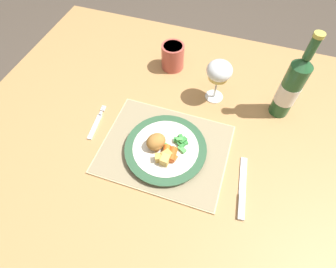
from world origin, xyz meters
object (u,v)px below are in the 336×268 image
(dinner_plate, at_px, (166,149))
(bottle, at_px, (291,87))
(drinking_cup, at_px, (173,56))
(table_knife, at_px, (242,193))
(dining_table, at_px, (180,149))
(fork, at_px, (96,124))
(wine_glass, at_px, (219,72))

(dinner_plate, xyz_separation_m, bottle, (0.30, 0.27, 0.09))
(bottle, xyz_separation_m, drinking_cup, (-0.40, 0.10, -0.06))
(bottle, bearing_deg, table_knife, -101.40)
(dining_table, xyz_separation_m, fork, (-0.27, -0.04, 0.08))
(bottle, bearing_deg, wine_glass, -178.45)
(fork, distance_m, bottle, 0.61)
(dinner_plate, relative_size, wine_glass, 1.60)
(fork, relative_size, drinking_cup, 1.47)
(drinking_cup, bearing_deg, bottle, -13.48)
(dinner_plate, bearing_deg, dining_table, 67.81)
(table_knife, bearing_deg, bottle, 78.60)
(fork, xyz_separation_m, drinking_cup, (0.15, 0.34, 0.05))
(dining_table, bearing_deg, wine_glass, 72.78)
(dining_table, relative_size, bottle, 4.69)
(dining_table, height_order, bottle, bottle)
(table_knife, height_order, bottle, bottle)
(fork, height_order, table_knife, table_knife)
(wine_glass, bearing_deg, bottle, 1.55)
(dinner_plate, height_order, wine_glass, wine_glass)
(table_knife, relative_size, wine_glass, 1.24)
(dinner_plate, xyz_separation_m, table_knife, (0.24, -0.06, -0.01))
(fork, height_order, wine_glass, wine_glass)
(dining_table, relative_size, dinner_plate, 5.74)
(dining_table, xyz_separation_m, table_knife, (0.21, -0.12, 0.08))
(dinner_plate, height_order, table_knife, dinner_plate)
(dinner_plate, bearing_deg, table_knife, -13.39)
(fork, height_order, drinking_cup, drinking_cup)
(table_knife, xyz_separation_m, bottle, (0.07, 0.32, 0.11))
(dining_table, xyz_separation_m, dinner_plate, (-0.03, -0.07, 0.09))
(dinner_plate, height_order, fork, dinner_plate)
(fork, xyz_separation_m, bottle, (0.55, 0.24, 0.11))
(fork, height_order, bottle, bottle)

